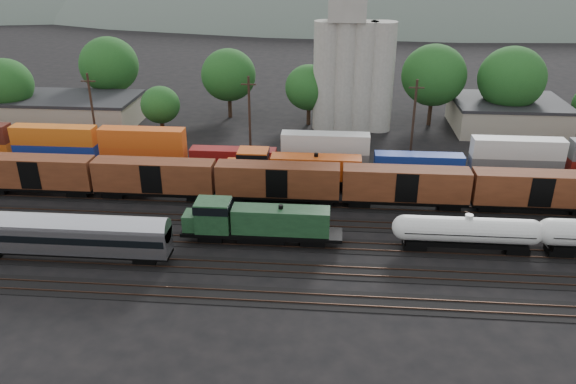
# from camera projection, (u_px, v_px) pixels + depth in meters

# --- Properties ---
(ground) EXTENTS (600.00, 600.00, 0.00)m
(ground) POSITION_uv_depth(u_px,v_px,m) (326.00, 224.00, 64.74)
(ground) COLOR black
(tracks) EXTENTS (180.00, 33.20, 0.20)m
(tracks) POSITION_uv_depth(u_px,v_px,m) (326.00, 224.00, 64.72)
(tracks) COLOR black
(tracks) RESTS_ON ground
(green_locomotive) EXTENTS (17.20, 3.04, 4.55)m
(green_locomotive) POSITION_uv_depth(u_px,v_px,m) (253.00, 221.00, 59.72)
(green_locomotive) COLOR black
(green_locomotive) RESTS_ON ground
(tank_car_a) EXTENTS (15.47, 2.77, 4.05)m
(tank_car_a) POSITION_uv_depth(u_px,v_px,m) (467.00, 231.00, 58.08)
(tank_car_a) COLOR silver
(tank_car_a) RESTS_ON ground
(passenger_coach) EXTENTS (21.39, 2.64, 4.86)m
(passenger_coach) POSITION_uv_depth(u_px,v_px,m) (65.00, 234.00, 56.42)
(passenger_coach) COLOR silver
(passenger_coach) RESTS_ON ground
(orange_locomotive) EXTENTS (19.42, 3.24, 4.85)m
(orange_locomotive) POSITION_uv_depth(u_px,v_px,m) (290.00, 168.00, 73.05)
(orange_locomotive) COLOR black
(orange_locomotive) RESTS_ON ground
(boxcar_string) EXTENTS (153.60, 2.90, 4.20)m
(boxcar_string) POSITION_uv_depth(u_px,v_px,m) (341.00, 183.00, 67.87)
(boxcar_string) COLOR black
(boxcar_string) RESTS_ON ground
(container_wall) EXTENTS (178.40, 2.60, 5.80)m
(container_wall) POSITION_uv_depth(u_px,v_px,m) (377.00, 157.00, 76.67)
(container_wall) COLOR black
(container_wall) RESTS_ON ground
(grain_silo) EXTENTS (13.40, 5.00, 29.00)m
(grain_silo) POSITION_uv_depth(u_px,v_px,m) (353.00, 63.00, 92.50)
(grain_silo) COLOR #A6A398
(grain_silo) RESTS_ON ground
(industrial_sheds) EXTENTS (119.38, 17.26, 5.10)m
(industrial_sheds) POSITION_uv_depth(u_px,v_px,m) (370.00, 116.00, 95.17)
(industrial_sheds) COLOR #9E937F
(industrial_sheds) RESTS_ON ground
(tree_band) EXTENTS (164.45, 23.17, 14.08)m
(tree_band) POSITION_uv_depth(u_px,v_px,m) (291.00, 81.00, 96.51)
(tree_band) COLOR black
(tree_band) RESTS_ON ground
(utility_poles) EXTENTS (122.20, 0.36, 12.00)m
(utility_poles) POSITION_uv_depth(u_px,v_px,m) (331.00, 117.00, 82.14)
(utility_poles) COLOR black
(utility_poles) RESTS_ON ground
(distant_hills) EXTENTS (860.00, 286.00, 130.00)m
(distant_hills) POSITION_uv_depth(u_px,v_px,m) (379.00, 39.00, 307.34)
(distant_hills) COLOR #59665B
(distant_hills) RESTS_ON ground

